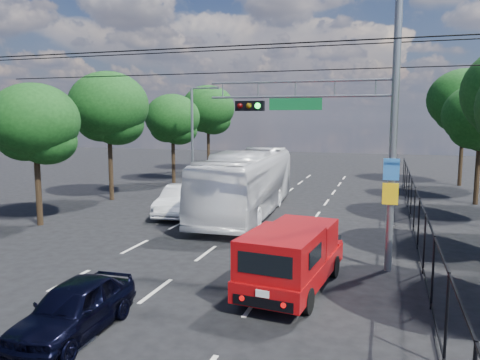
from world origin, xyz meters
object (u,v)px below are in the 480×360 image
at_px(white_van, 181,200).
at_px(white_bus, 247,183).
at_px(navy_hatchback, 74,308).
at_px(signal_mast, 355,112).
at_px(red_pickup, 292,256).

bearing_deg(white_van, white_bus, 14.32).
bearing_deg(white_bus, navy_hatchback, -92.44).
bearing_deg(white_van, signal_mast, -41.01).
relative_size(white_bus, white_van, 2.55).
height_order(navy_hatchback, white_van, white_van).
height_order(signal_mast, navy_hatchback, signal_mast).
distance_m(white_bus, white_van, 3.56).
bearing_deg(navy_hatchback, white_bus, 88.16).
bearing_deg(red_pickup, navy_hatchback, -135.08).
relative_size(signal_mast, navy_hatchback, 2.53).
bearing_deg(white_bus, red_pickup, -69.25).
bearing_deg(signal_mast, navy_hatchback, -129.53).
height_order(navy_hatchback, white_bus, white_bus).
distance_m(signal_mast, white_bus, 10.11).
xyz_separation_m(navy_hatchback, white_bus, (-0.09, 14.42, 1.02)).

